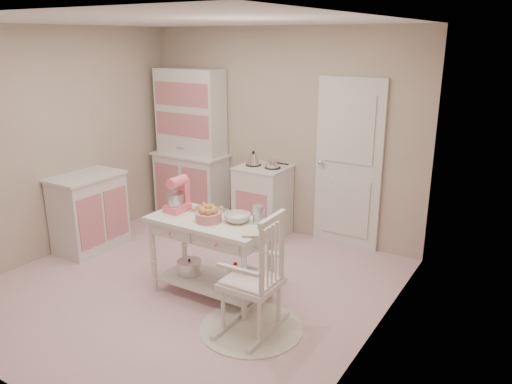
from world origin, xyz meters
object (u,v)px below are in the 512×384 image
at_px(hutch, 190,146).
at_px(bread_basket, 208,217).
at_px(rocking_chair, 251,272).
at_px(stand_mixer, 177,195).
at_px(base_cabinet, 89,212).
at_px(stove, 263,201).
at_px(work_table, 211,258).

height_order(hutch, bread_basket, hutch).
distance_m(hutch, rocking_chair, 3.03).
height_order(rocking_chair, stand_mixer, stand_mixer).
xyz_separation_m(hutch, base_cabinet, (-0.35, -1.50, -0.58)).
height_order(stove, rocking_chair, rocking_chair).
distance_m(stove, work_table, 1.66).
bearing_deg(hutch, base_cabinet, -103.25).
bearing_deg(stand_mixer, work_table, -2.29).
xyz_separation_m(stove, rocking_chair, (1.04, -1.93, 0.09)).
relative_size(rocking_chair, stand_mixer, 3.24).
distance_m(stove, base_cabinet, 2.13).
bearing_deg(base_cabinet, rocking_chair, -10.43).
height_order(stove, stand_mixer, stand_mixer).
relative_size(base_cabinet, rocking_chair, 0.84).
height_order(stove, base_cabinet, same).
bearing_deg(bread_basket, stove, 103.53).
xyz_separation_m(base_cabinet, rocking_chair, (2.60, -0.48, 0.09)).
bearing_deg(bread_basket, base_cabinet, 173.76).
relative_size(stove, base_cabinet, 1.00).
bearing_deg(stove, base_cabinet, -136.89).
bearing_deg(stove, rocking_chair, -61.66).
xyz_separation_m(rocking_chair, stand_mixer, (-1.08, 0.33, 0.42)).
bearing_deg(work_table, rocking_chair, -25.42).
distance_m(rocking_chair, stand_mixer, 1.21).
height_order(stove, work_table, stove).
xyz_separation_m(work_table, stand_mixer, (-0.42, 0.02, 0.57)).
distance_m(hutch, bread_basket, 2.36).
relative_size(hutch, rocking_chair, 1.89).
xyz_separation_m(stove, stand_mixer, (-0.04, -1.60, 0.51)).
xyz_separation_m(base_cabinet, stand_mixer, (1.52, -0.14, 0.51)).
height_order(stand_mixer, bread_basket, stand_mixer).
height_order(base_cabinet, work_table, base_cabinet).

